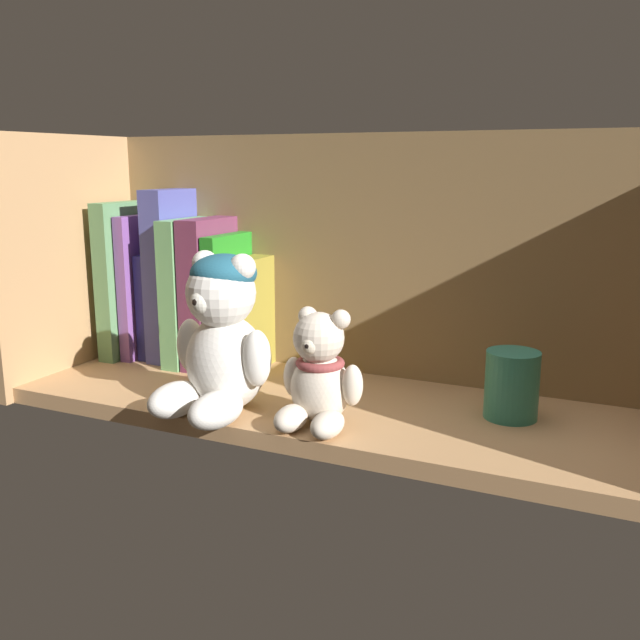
{
  "coord_description": "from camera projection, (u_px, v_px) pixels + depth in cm",
  "views": [
    {
      "loc": [
        31.05,
        -74.03,
        30.09
      ],
      "look_at": [
        -3.21,
        0.0,
        11.91
      ],
      "focal_mm": 39.61,
      "sensor_mm": 36.0,
      "label": 1
    }
  ],
  "objects": [
    {
      "name": "book_0",
      "position": [
        135.0,
        278.0,
        1.05
      ],
      "size": [
        2.65,
        14.78,
        22.66
      ],
      "primitive_type": "cube",
      "color": "#578756",
      "rests_on": "shelf_board"
    },
    {
      "name": "pillar_candle",
      "position": [
        512.0,
        385.0,
        0.79
      ],
      "size": [
        5.98,
        5.98,
        7.71
      ],
      "primitive_type": "cylinder",
      "color": "#2D7A66",
      "rests_on": "shelf_board"
    },
    {
      "name": "shelf_side_panel_left",
      "position": [
        70.0,
        260.0,
        0.98
      ],
      "size": [
        1.6,
        27.34,
        33.89
      ],
      "primitive_type": "cube",
      "color": "tan",
      "rests_on": "ground"
    },
    {
      "name": "book_3",
      "position": [
        175.0,
        275.0,
        1.02
      ],
      "size": [
        3.56,
        10.84,
        24.51
      ],
      "primitive_type": "cube",
      "color": "#484C9C",
      "rests_on": "shelf_board"
    },
    {
      "name": "book_4",
      "position": [
        196.0,
        290.0,
        1.01
      ],
      "size": [
        2.81,
        14.05,
        20.56
      ],
      "primitive_type": "cube",
      "color": "#66A465",
      "rests_on": "shelf_board"
    },
    {
      "name": "shelf_board",
      "position": [
        344.0,
        411.0,
        0.85
      ],
      "size": [
        81.55,
        24.94,
        2.0
      ],
      "primitive_type": "cube",
      "color": "tan",
      "rests_on": "ground"
    },
    {
      "name": "shelf_back_panel",
      "position": [
        384.0,
        265.0,
        0.93
      ],
      "size": [
        83.95,
        1.2,
        33.89
      ],
      "primitive_type": "cube",
      "color": "olive",
      "rests_on": "ground"
    },
    {
      "name": "book_6",
      "position": [
        234.0,
        300.0,
        0.99
      ],
      "size": [
        2.04,
        13.04,
        18.64
      ],
      "primitive_type": "cube",
      "color": "#228420",
      "rests_on": "shelf_board"
    },
    {
      "name": "teddy_bear_smaller",
      "position": [
        321.0,
        376.0,
        0.76
      ],
      "size": [
        9.38,
        9.48,
        12.96
      ],
      "color": "beige",
      "rests_on": "shelf_board"
    },
    {
      "name": "book_2",
      "position": [
        160.0,
        304.0,
        1.04
      ],
      "size": [
        1.82,
        9.25,
        15.28
      ],
      "primitive_type": "cube",
      "color": "navy",
      "rests_on": "shelf_board"
    },
    {
      "name": "book_7",
      "position": [
        253.0,
        313.0,
        0.98
      ],
      "size": [
        3.32,
        12.31,
        15.49
      ],
      "primitive_type": "cube",
      "color": "olive",
      "rests_on": "shelf_board"
    },
    {
      "name": "book_1",
      "position": [
        148.0,
        285.0,
        1.05
      ],
      "size": [
        1.73,
        12.13,
        20.81
      ],
      "primitive_type": "cube",
      "color": "#7F4B98",
      "rests_on": "shelf_board"
    },
    {
      "name": "teddy_bear_larger",
      "position": [
        220.0,
        337.0,
        0.8
      ],
      "size": [
        13.64,
        14.13,
        18.41
      ],
      "color": "white",
      "rests_on": "shelf_board"
    },
    {
      "name": "book_5",
      "position": [
        216.0,
        291.0,
        1.0
      ],
      "size": [
        3.5,
        13.51,
        20.74
      ],
      "primitive_type": "cube",
      "color": "#6D2E4C",
      "rests_on": "shelf_board"
    }
  ]
}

